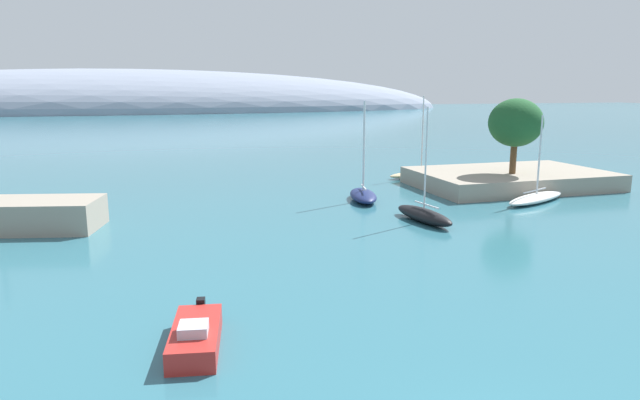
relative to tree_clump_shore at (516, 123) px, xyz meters
name	(u,v)px	position (x,y,z in m)	size (l,w,h in m)	color
shore_outcrop	(510,179)	(0.99, 1.68, -5.76)	(18.80, 12.01, 1.66)	gray
tree_clump_shore	(516,123)	(0.00, 0.00, 0.00)	(5.15, 5.15, 7.28)	brown
distant_ridge	(119,111)	(-46.78, 213.46, -6.59)	(300.73, 84.49, 35.82)	gray
sailboat_white_near_shore	(536,197)	(-1.48, -5.70, -6.17)	(8.50, 5.29, 7.65)	white
sailboat_navy_mid_mooring	(363,195)	(-15.91, -0.73, -6.04)	(3.44, 6.36, 8.79)	navy
sailboat_black_outer_mooring	(424,215)	(-14.42, -9.51, -6.03)	(2.55, 6.68, 8.58)	black
sailboat_sand_end_of_line	(421,173)	(-4.84, 9.87, -6.14)	(8.54, 3.29, 9.09)	#C6B284
motorboat_red_foreground	(196,336)	(-32.47, -25.68, -6.11)	(2.52, 5.05, 1.28)	red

